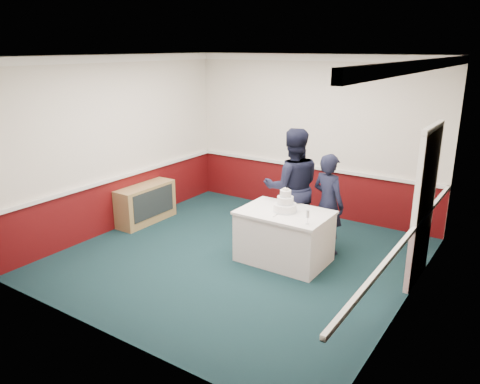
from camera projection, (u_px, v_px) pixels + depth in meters
The scene contains 9 objects.
ground at pixel (238, 257), 7.24m from camera, with size 5.00×5.00×0.00m, color #132A2E.
room_shell at pixel (265, 126), 7.10m from camera, with size 5.00×5.00×3.00m.
sideboard at pixel (146, 204), 8.60m from camera, with size 0.41×1.20×0.70m.
cake_table at pixel (284, 236), 7.02m from camera, with size 1.32×0.92×0.79m.
wedding_cake at pixel (285, 204), 6.87m from camera, with size 0.35×0.35×0.36m.
cake_knife at pixel (276, 215), 6.76m from camera, with size 0.01×0.22×0.01m, color silver.
champagne_flute at pixel (308, 215), 6.37m from camera, with size 0.05×0.05×0.21m.
person_man at pixel (292, 187), 7.50m from camera, with size 0.93×0.73×1.92m, color black.
person_woman at pixel (328, 204), 7.22m from camera, with size 0.58×0.38×1.59m, color black.
Camera 1 is at (3.68, -5.49, 3.13)m, focal length 35.00 mm.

